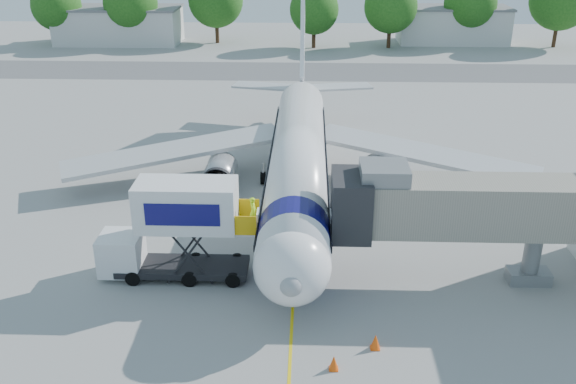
{
  "coord_description": "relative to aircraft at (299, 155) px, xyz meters",
  "views": [
    {
      "loc": [
        0.71,
        -36.92,
        18.15
      ],
      "look_at": [
        -0.48,
        -2.76,
        3.2
      ],
      "focal_mm": 40.0,
      "sensor_mm": 36.0,
      "label": 1
    }
  ],
  "objects": [
    {
      "name": "aircraft",
      "position": [
        0.0,
        0.0,
        0.0
      ],
      "size": [
        34.17,
        37.73,
        11.35
      ],
      "color": "white",
      "rests_on": "ground"
    },
    {
      "name": "jet_bridge",
      "position": [
        7.99,
        -11.12,
        1.39
      ],
      "size": [
        13.9,
        3.2,
        6.6
      ],
      "color": "gray",
      "rests_on": "ground"
    },
    {
      "name": "tree_d",
      "position": [
        1.17,
        53.04,
        2.45
      ],
      "size": [
        6.98,
        6.98,
        8.9
      ],
      "color": "#382314",
      "rests_on": "ground"
    },
    {
      "name": "tree_f",
      "position": [
        23.98,
        56.53,
        2.97
      ],
      "size": [
        7.64,
        7.64,
        9.74
      ],
      "color": "#382314",
      "rests_on": "ground"
    },
    {
      "name": "tree_a",
      "position": [
        -36.51,
        54.32,
        2.64
      ],
      "size": [
        7.22,
        7.22,
        9.21
      ],
      "color": "#382314",
      "rests_on": "ground"
    },
    {
      "name": "ground",
      "position": [
        0.0,
        -4.12,
        -2.95
      ],
      "size": [
        160.0,
        160.0,
        0.0
      ],
      "primitive_type": "plane",
      "color": "#979795",
      "rests_on": "ground"
    },
    {
      "name": "tree_b",
      "position": [
        -25.48,
        54.21,
        3.11
      ],
      "size": [
        7.83,
        7.83,
        9.99
      ],
      "color": "#382314",
      "rests_on": "ground"
    },
    {
      "name": "tree_e",
      "position": [
        12.05,
        53.41,
        2.91
      ],
      "size": [
        7.57,
        7.57,
        9.65
      ],
      "color": "#382314",
      "rests_on": "ground"
    },
    {
      "name": "guidance_line",
      "position": [
        0.0,
        -4.12,
        -2.94
      ],
      "size": [
        0.15,
        70.0,
        0.01
      ],
      "primitive_type": "cube",
      "color": "yellow",
      "rests_on": "ground"
    },
    {
      "name": "catering_hiloader",
      "position": [
        -6.27,
        -11.12,
        -0.19
      ],
      "size": [
        8.52,
        2.44,
        5.5
      ],
      "color": "black",
      "rests_on": "ground"
    },
    {
      "name": "outbuilding_right",
      "position": [
        22.0,
        57.88,
        -0.29
      ],
      "size": [
        16.4,
        7.4,
        5.3
      ],
      "color": "silver",
      "rests_on": "ground"
    },
    {
      "name": "tree_c",
      "position": [
        -13.37,
        56.48,
        3.32
      ],
      "size": [
        8.1,
        8.1,
        10.33
      ],
      "color": "#382314",
      "rests_on": "ground"
    },
    {
      "name": "outbuilding_left",
      "position": [
        -28.0,
        55.88,
        -0.29
      ],
      "size": [
        18.4,
        8.4,
        5.3
      ],
      "color": "silver",
      "rests_on": "ground"
    },
    {
      "name": "safety_cone_b",
      "position": [
        1.9,
        -18.65,
        -2.61
      ],
      "size": [
        0.44,
        0.44,
        0.69
      ],
      "color": "#EF4F0C",
      "rests_on": "ground"
    },
    {
      "name": "safety_cone_a",
      "position": [
        3.83,
        -17.13,
        -2.59
      ],
      "size": [
        0.47,
        0.47,
        0.74
      ],
      "color": "#EF4F0C",
      "rests_on": "ground"
    },
    {
      "name": "taxiway_strip",
      "position": [
        0.0,
        37.88,
        -2.94
      ],
      "size": [
        120.0,
        10.0,
        0.01
      ],
      "primitive_type": "cube",
      "color": "#59595B",
      "rests_on": "ground"
    }
  ]
}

